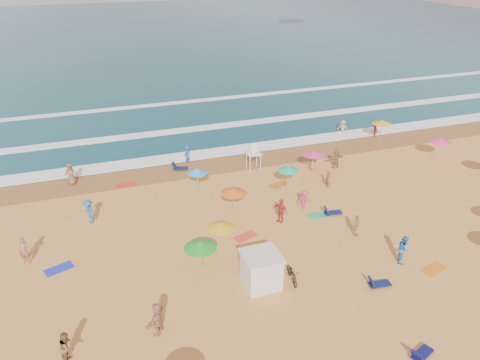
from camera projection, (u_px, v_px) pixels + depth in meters
name	position (u px, v px, depth m)	size (l,w,h in m)	color
ground	(287.00, 232.00, 32.97)	(220.00, 220.00, 0.00)	gold
ocean	(132.00, 36.00, 103.89)	(220.00, 140.00, 0.18)	#0C4756
wet_sand	(232.00, 162.00, 43.52)	(220.00, 220.00, 0.00)	olive
surf_foam	(207.00, 130.00, 50.93)	(200.00, 18.70, 0.05)	white
cabana	(261.00, 271.00, 27.47)	(2.00, 2.00, 2.00)	silver
cabana_roof	(262.00, 256.00, 26.99)	(2.20, 2.20, 0.12)	silver
bicycle	(292.00, 274.00, 28.00)	(0.66, 1.91, 1.00)	black
lifeguard_stand	(253.00, 158.00, 41.77)	(1.20, 1.20, 2.10)	white
beach_umbrellas	(301.00, 205.00, 32.08)	(61.77, 26.44, 0.74)	#DF5D17
loungers	(391.00, 219.00, 34.22)	(61.02, 25.84, 0.34)	#101B52
towels	(291.00, 244.00, 31.64)	(47.53, 26.16, 0.03)	red
beachgoers	(232.00, 206.00, 34.55)	(40.13, 23.93, 2.14)	#2260A0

